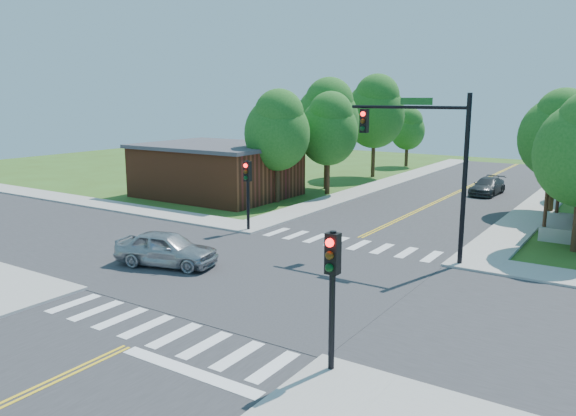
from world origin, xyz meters
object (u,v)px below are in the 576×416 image
Objects in this scene: car_silver at (166,249)px; car_dgrey at (487,187)px; signal_pole_se at (332,275)px; signal_pole_nw at (247,182)px; signal_mast_ne at (426,149)px.

car_dgrey is at bearing -30.23° from car_silver.
signal_pole_se is 1.00× the size of signal_pole_nw.
signal_mast_ne is 11.74m from car_silver.
car_silver is 1.09× the size of car_dgrey.
car_silver is (0.89, -6.81, -1.92)m from signal_pole_nw.
car_silver reaches higher than car_dgrey.
car_silver is (-8.63, -6.83, -4.11)m from signal_mast_ne.
signal_mast_ne is at bearing -81.37° from car_dgrey.
car_silver is at bearing -82.59° from signal_pole_nw.
signal_pole_nw is 0.82× the size of car_silver.
signal_pole_se reaches higher than car_dgrey.
signal_pole_se is 0.82× the size of car_silver.
signal_pole_nw is (-9.51, -0.01, -2.19)m from signal_mast_ne.
signal_mast_ne is at bearing 98.56° from signal_pole_se.
signal_mast_ne is 1.89× the size of signal_pole_nw.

